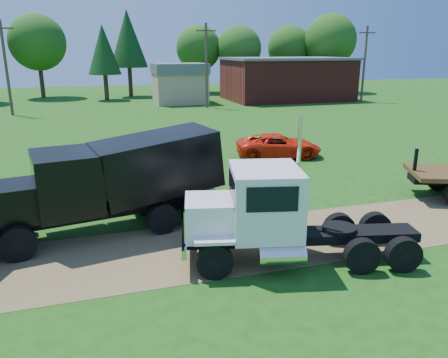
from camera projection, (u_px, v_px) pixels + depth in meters
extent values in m
plane|color=#1C4910|center=(298.00, 236.00, 15.27)|extent=(140.00, 140.00, 0.00)
cube|color=brown|center=(298.00, 236.00, 15.27)|extent=(120.00, 4.20, 0.01)
cube|color=black|center=(302.00, 236.00, 13.43)|extent=(7.16, 2.45, 0.29)
cylinder|color=black|center=(215.00, 261.00, 12.33)|extent=(1.09, 0.56, 1.05)
cylinder|color=black|center=(215.00, 261.00, 12.33)|extent=(0.43, 0.42, 0.37)
cylinder|color=black|center=(211.00, 232.00, 14.28)|extent=(1.09, 0.56, 1.05)
cylinder|color=black|center=(211.00, 232.00, 14.28)|extent=(0.43, 0.42, 0.37)
cylinder|color=black|center=(362.00, 256.00, 12.64)|extent=(1.09, 0.56, 1.05)
cylinder|color=black|center=(362.00, 256.00, 12.64)|extent=(0.43, 0.42, 0.37)
cylinder|color=black|center=(339.00, 229.00, 14.58)|extent=(1.09, 0.56, 1.05)
cylinder|color=black|center=(339.00, 229.00, 14.58)|extent=(0.43, 0.42, 0.37)
cylinder|color=black|center=(403.00, 255.00, 12.73)|extent=(1.09, 0.56, 1.05)
cylinder|color=black|center=(403.00, 255.00, 12.73)|extent=(0.43, 0.42, 0.37)
cylinder|color=black|center=(375.00, 227.00, 14.67)|extent=(1.09, 0.56, 1.05)
cylinder|color=black|center=(375.00, 227.00, 14.67)|extent=(0.43, 0.42, 0.37)
cube|color=white|center=(214.00, 217.00, 13.04)|extent=(2.03, 1.95, 1.14)
cube|color=silver|center=(186.00, 219.00, 12.99)|extent=(0.39, 1.41, 0.95)
cube|color=silver|center=(185.00, 239.00, 13.17)|extent=(0.62, 2.17, 0.29)
cube|color=white|center=(265.00, 200.00, 13.01)|extent=(2.45, 2.67, 2.00)
cube|color=black|center=(232.00, 187.00, 12.82)|extent=(0.47, 1.87, 0.81)
cube|color=black|center=(272.00, 199.00, 11.79)|extent=(1.40, 0.35, 0.71)
cube|color=black|center=(259.00, 176.00, 13.99)|extent=(1.40, 0.35, 0.71)
cube|color=white|center=(215.00, 241.00, 12.15)|extent=(1.21, 0.67, 0.10)
cube|color=white|center=(211.00, 215.00, 14.10)|extent=(1.21, 0.67, 0.10)
cylinder|color=silver|center=(282.00, 256.00, 12.35)|extent=(1.42, 0.85, 0.57)
cylinder|color=silver|center=(297.00, 187.00, 13.52)|extent=(0.16, 0.16, 4.38)
cylinder|color=black|center=(339.00, 228.00, 13.45)|extent=(1.25, 1.25, 0.11)
cube|color=black|center=(109.00, 210.00, 15.50)|extent=(8.13, 2.39, 0.30)
cylinder|color=black|center=(18.00, 244.00, 13.35)|extent=(1.16, 0.54, 1.11)
cylinder|color=black|center=(18.00, 244.00, 13.35)|extent=(0.45, 0.44, 0.39)
cylinder|color=black|center=(15.00, 221.00, 15.16)|extent=(1.16, 0.54, 1.11)
cylinder|color=black|center=(15.00, 221.00, 15.16)|extent=(0.45, 0.44, 0.39)
cylinder|color=black|center=(162.00, 218.00, 15.37)|extent=(1.16, 0.54, 1.11)
cylinder|color=black|center=(162.00, 218.00, 15.37)|extent=(0.45, 0.44, 0.39)
cylinder|color=black|center=(144.00, 201.00, 17.18)|extent=(1.16, 0.54, 1.11)
cylinder|color=black|center=(144.00, 201.00, 17.18)|extent=(0.45, 0.44, 0.39)
cylinder|color=black|center=(197.00, 212.00, 15.95)|extent=(1.16, 0.54, 1.11)
cylinder|color=black|center=(197.00, 212.00, 15.95)|extent=(0.45, 0.44, 0.39)
cylinder|color=black|center=(176.00, 196.00, 17.76)|extent=(1.16, 0.54, 1.11)
cylinder|color=black|center=(176.00, 196.00, 17.76)|extent=(0.45, 0.44, 0.39)
cube|color=black|center=(16.00, 202.00, 14.01)|extent=(2.09, 2.01, 1.21)
cube|color=black|center=(67.00, 182.00, 14.59)|extent=(2.41, 2.74, 2.02)
cube|color=black|center=(33.00, 172.00, 14.03)|extent=(0.40, 2.00, 0.81)
cube|color=black|center=(156.00, 164.00, 15.88)|extent=(4.78, 3.15, 2.45)
imported|color=red|center=(279.00, 146.00, 26.29)|extent=(5.42, 3.26, 1.41)
cylinder|color=black|center=(438.00, 179.00, 20.13)|extent=(1.10, 0.71, 1.06)
cube|color=black|center=(415.00, 161.00, 18.89)|extent=(0.17, 0.17, 1.06)
imported|color=#999999|center=(202.00, 172.00, 20.32)|extent=(0.79, 0.63, 1.54)
cube|color=maroon|center=(286.00, 80.00, 56.27)|extent=(15.00, 10.00, 5.00)
cube|color=#59585D|center=(287.00, 59.00, 55.52)|extent=(15.40, 10.40, 0.30)
cube|color=tan|center=(180.00, 88.00, 52.54)|extent=(6.00, 5.00, 3.60)
cube|color=#59585D|center=(179.00, 68.00, 51.88)|extent=(6.20, 5.40, 1.20)
cylinder|color=#453327|center=(6.00, 69.00, 42.13)|extent=(0.28, 0.28, 9.00)
cube|color=#453327|center=(1.00, 28.00, 41.07)|extent=(2.20, 0.14, 0.14)
cylinder|color=#453327|center=(206.00, 66.00, 47.75)|extent=(0.28, 0.28, 9.00)
cube|color=#453327|center=(206.00, 31.00, 46.69)|extent=(2.20, 0.14, 0.14)
cylinder|color=#453327|center=(364.00, 65.00, 53.37)|extent=(0.28, 0.28, 9.00)
cube|color=#453327|center=(367.00, 33.00, 52.31)|extent=(2.20, 0.14, 0.14)
cylinder|color=#331F15|center=(42.00, 83.00, 58.54)|extent=(0.56, 0.56, 3.86)
sphere|color=#174C13|center=(37.00, 42.00, 57.05)|extent=(7.28, 7.28, 7.28)
cylinder|color=#331F15|center=(130.00, 82.00, 59.79)|extent=(0.56, 0.56, 4.00)
cone|color=black|center=(128.00, 39.00, 58.17)|extent=(5.03, 5.03, 7.43)
cylinder|color=#331F15|center=(199.00, 81.00, 65.54)|extent=(0.56, 0.56, 3.48)
sphere|color=#174C13|center=(198.00, 48.00, 64.19)|extent=(6.56, 6.56, 6.56)
cylinder|color=#331F15|center=(239.00, 81.00, 65.09)|extent=(0.56, 0.56, 3.46)
sphere|color=#174C13|center=(239.00, 48.00, 63.75)|extent=(6.52, 6.52, 6.52)
cylinder|color=#331F15|center=(328.00, 78.00, 66.61)|extent=(0.56, 0.56, 4.08)
sphere|color=#174C13|center=(330.00, 40.00, 65.03)|extent=(7.69, 7.69, 7.69)
cylinder|color=#331F15|center=(106.00, 87.00, 55.85)|extent=(0.56, 0.56, 3.27)
cone|color=black|center=(103.00, 49.00, 54.53)|extent=(4.11, 4.11, 6.08)
cylinder|color=#331F15|center=(288.00, 79.00, 68.86)|extent=(0.56, 0.56, 3.54)
sphere|color=#174C13|center=(289.00, 47.00, 67.49)|extent=(6.68, 6.68, 6.68)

